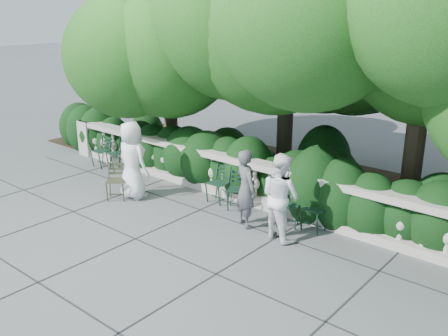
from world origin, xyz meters
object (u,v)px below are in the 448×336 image
Objects in this scene: chair_a at (112,170)px; person_casual_man at (281,196)px; person_businessman at (132,160)px; chair_b at (98,168)px; chair_d at (236,212)px; chair_c at (214,204)px; chair_e at (309,233)px; chair_weathered at (116,202)px; person_woman_grey at (246,189)px; chair_f at (286,229)px.

chair_a is 5.69m from person_casual_man.
person_businessman is 3.71m from person_casual_man.
chair_b is 1.00× the size of chair_d.
chair_c is at bearing 151.66° from chair_d.
chair_e is (2.36, 0.09, 0.00)m from chair_c.
chair_d is 2.72m from chair_weathered.
chair_c is 1.00× the size of chair_e.
person_woman_grey reaches higher than chair_a.
chair_f is at bearing 16.40° from chair_a.
chair_e is 0.51× the size of person_casual_man.
chair_c is at bearing 156.31° from chair_f.
person_casual_man is (2.03, -0.45, 0.83)m from chair_c.
person_woman_grey is at bearing -24.78° from chair_weathered.
chair_e is 1.04m from person_casual_man.
chair_f is (5.51, -0.07, 0.00)m from chair_a.
chair_e is 0.48× the size of person_businessman.
person_businessman reaches higher than chair_weathered.
chair_weathered is 0.48× the size of person_businessman.
chair_e is at bearing 17.80° from chair_a.
person_businessman is (-1.66, -0.85, 0.88)m from chair_c.
chair_b is at bearing -14.90° from person_businessman.
person_businessman is (-3.58, -0.79, 0.88)m from chair_f.
person_casual_man is at bearing -171.21° from person_businessman.
chair_c is at bearing 16.86° from chair_a.
chair_d is 2.61m from person_businessman.
chair_c and chair_d have the same top height.
person_casual_man reaches higher than chair_d.
chair_a is 0.48× the size of person_businessman.
chair_d is at bearing -12.81° from chair_weathered.
chair_a is 2.25m from chair_weathered.
chair_a is 0.47m from chair_b.
person_casual_man is at bearing -1.26° from chair_b.
chair_d is 1.00× the size of chair_weathered.
chair_weathered is at bearing 39.98° from person_woman_grey.
chair_b is 1.00× the size of chair_c.
chair_e is at bearing -22.12° from chair_weathered.
person_woman_grey is (-1.14, -0.53, 0.78)m from chair_e.
chair_d is 1.06m from person_woman_grey.
person_casual_man is at bearing -156.12° from person_woman_grey.
person_businessman is at bearing 19.97° from person_casual_man.
person_woman_grey is at bearing -1.74° from chair_b.
chair_d is at bearing -176.12° from chair_e.
person_casual_man is (3.69, 0.40, -0.05)m from person_businessman.
chair_b is at bearing 111.64° from chair_weathered.
person_businessman reaches higher than chair_f.
chair_b is at bearing 154.48° from chair_d.
chair_d is 1.71m from chair_e.
chair_b is 2.58m from chair_weathered.
person_businessman reaches higher than person_woman_grey.
chair_e is at bearing 3.71° from chair_b.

